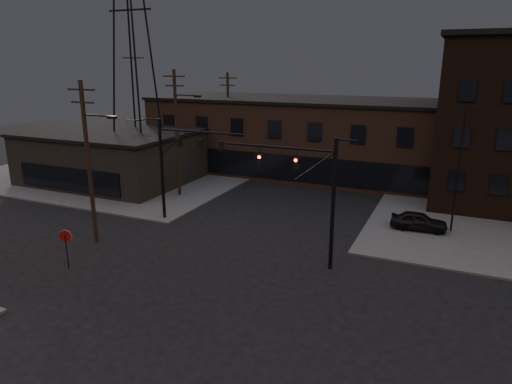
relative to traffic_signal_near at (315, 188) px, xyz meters
The scene contains 14 objects.
ground 8.56m from the traffic_signal_near, 139.97° to the right, with size 140.00×140.00×0.00m, color black.
sidewalk_nw 32.84m from the traffic_signal_near, 147.39° to the left, with size 30.00×30.00×0.15m, color #474744.
building_row 24.12m from the traffic_signal_near, 102.84° to the left, with size 40.00×12.00×8.00m, color #50382A.
building_left 27.95m from the traffic_signal_near, 155.60° to the left, with size 16.00×12.00×5.00m, color black.
traffic_signal_near is the anchor object (origin of this frame).
traffic_signal_far 12.57m from the traffic_signal_near, 163.83° to the left, with size 7.12×0.24×8.00m.
stop_sign 15.17m from the traffic_signal_near, 154.10° to the right, with size 0.72×0.33×2.48m.
utility_pole_near 15.03m from the traffic_signal_near, behind, with size 3.70×0.28×11.00m.
utility_pole_mid 18.47m from the traffic_signal_near, 148.97° to the left, with size 3.70×0.28×11.50m.
utility_pole_far 27.33m from the traffic_signal_near, 128.10° to the left, with size 2.20×0.28×11.00m.
transmission_tower 28.02m from the traffic_signal_near, 149.97° to the left, with size 7.00×7.00×25.00m, color black, non-canonical shape.
lot_light_a 12.21m from the traffic_signal_near, 51.18° to the left, with size 1.50×0.28×9.14m.
parked_car_lot_a 11.09m from the traffic_signal_near, 58.27° to the left, with size 1.60×3.98×1.36m, color black.
car_crossing 21.40m from the traffic_signal_near, 105.62° to the left, with size 1.48×4.23×1.39m, color black.
Camera 1 is at (12.73, -20.52, 12.05)m, focal length 32.00 mm.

